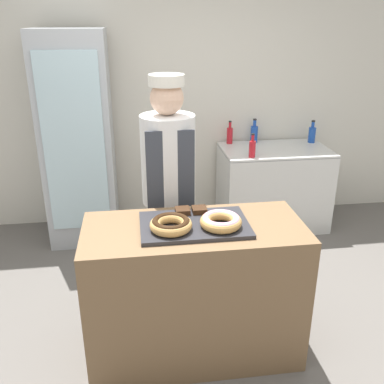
{
  "coord_description": "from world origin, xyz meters",
  "views": [
    {
      "loc": [
        -0.32,
        -2.22,
        2.04
      ],
      "look_at": [
        0.0,
        0.1,
        1.08
      ],
      "focal_mm": 40.0,
      "sensor_mm": 36.0,
      "label": 1
    }
  ],
  "objects_px": {
    "serving_tray": "(194,225)",
    "brownie_back_right": "(199,210)",
    "brownie_back_left": "(183,211)",
    "bottle_blue_b": "(312,134)",
    "bottle_red_b": "(252,148)",
    "bottle_blue": "(254,133)",
    "donut_light_glaze": "(221,221)",
    "beverage_fridge": "(78,141)",
    "chest_freezer": "(273,187)",
    "donut_chocolate_glaze": "(171,224)",
    "bottle_red": "(230,135)",
    "baker_person": "(169,191)"
  },
  "relations": [
    {
      "from": "baker_person",
      "to": "bottle_red",
      "type": "xyz_separation_m",
      "value": [
        0.76,
        1.42,
        0.02
      ]
    },
    {
      "from": "brownie_back_left",
      "to": "donut_light_glaze",
      "type": "bearing_deg",
      "value": -47.29
    },
    {
      "from": "bottle_blue_b",
      "to": "baker_person",
      "type": "bearing_deg",
      "value": -140.35
    },
    {
      "from": "beverage_fridge",
      "to": "bottle_red_b",
      "type": "xyz_separation_m",
      "value": [
        1.6,
        -0.23,
        -0.07
      ]
    },
    {
      "from": "serving_tray",
      "to": "baker_person",
      "type": "relative_size",
      "value": 0.37
    },
    {
      "from": "serving_tray",
      "to": "bottle_blue",
      "type": "height_order",
      "value": "bottle_blue"
    },
    {
      "from": "chest_freezer",
      "to": "bottle_blue_b",
      "type": "height_order",
      "value": "bottle_blue_b"
    },
    {
      "from": "baker_person",
      "to": "brownie_back_right",
      "type": "bearing_deg",
      "value": -70.63
    },
    {
      "from": "donut_light_glaze",
      "to": "bottle_red_b",
      "type": "xyz_separation_m",
      "value": [
        0.62,
        1.57,
        -0.05
      ]
    },
    {
      "from": "serving_tray",
      "to": "donut_light_glaze",
      "type": "bearing_deg",
      "value": -24.89
    },
    {
      "from": "donut_chocolate_glaze",
      "to": "brownie_back_right",
      "type": "distance_m",
      "value": 0.29
    },
    {
      "from": "serving_tray",
      "to": "beverage_fridge",
      "type": "relative_size",
      "value": 0.32
    },
    {
      "from": "donut_light_glaze",
      "to": "beverage_fridge",
      "type": "distance_m",
      "value": 2.05
    },
    {
      "from": "bottle_red",
      "to": "bottle_red_b",
      "type": "bearing_deg",
      "value": -78.05
    },
    {
      "from": "donut_light_glaze",
      "to": "brownie_back_left",
      "type": "bearing_deg",
      "value": 132.71
    },
    {
      "from": "brownie_back_left",
      "to": "brownie_back_right",
      "type": "bearing_deg",
      "value": 0.0
    },
    {
      "from": "donut_light_glaze",
      "to": "bottle_blue",
      "type": "xyz_separation_m",
      "value": [
        0.78,
        2.08,
        -0.04
      ]
    },
    {
      "from": "bottle_red_b",
      "to": "bottle_blue",
      "type": "xyz_separation_m",
      "value": [
        0.16,
        0.51,
        0.01
      ]
    },
    {
      "from": "serving_tray",
      "to": "bottle_red_b",
      "type": "distance_m",
      "value": 1.68
    },
    {
      "from": "brownie_back_right",
      "to": "bottle_red_b",
      "type": "height_order",
      "value": "bottle_red_b"
    },
    {
      "from": "bottle_blue",
      "to": "bottle_red_b",
      "type": "bearing_deg",
      "value": -107.43
    },
    {
      "from": "serving_tray",
      "to": "chest_freezer",
      "type": "relative_size",
      "value": 0.59
    },
    {
      "from": "brownie_back_left",
      "to": "chest_freezer",
      "type": "bearing_deg",
      "value": 54.81
    },
    {
      "from": "chest_freezer",
      "to": "bottle_red",
      "type": "bearing_deg",
      "value": 148.52
    },
    {
      "from": "donut_chocolate_glaze",
      "to": "bottle_red",
      "type": "distance_m",
      "value": 2.21
    },
    {
      "from": "bottle_blue",
      "to": "beverage_fridge",
      "type": "bearing_deg",
      "value": -171.14
    },
    {
      "from": "brownie_back_left",
      "to": "bottle_blue_b",
      "type": "relative_size",
      "value": 0.38
    },
    {
      "from": "bottle_red",
      "to": "brownie_back_left",
      "type": "bearing_deg",
      "value": -111.03
    },
    {
      "from": "beverage_fridge",
      "to": "bottle_red",
      "type": "relative_size",
      "value": 8.32
    },
    {
      "from": "bottle_red_b",
      "to": "bottle_blue",
      "type": "bearing_deg",
      "value": 72.57
    },
    {
      "from": "beverage_fridge",
      "to": "donut_chocolate_glaze",
      "type": "bearing_deg",
      "value": -68.91
    },
    {
      "from": "baker_person",
      "to": "chest_freezer",
      "type": "bearing_deg",
      "value": 44.87
    },
    {
      "from": "brownie_back_left",
      "to": "bottle_red",
      "type": "xyz_separation_m",
      "value": [
        0.71,
        1.85,
        -0.02
      ]
    },
    {
      "from": "donut_light_glaze",
      "to": "bottle_red",
      "type": "xyz_separation_m",
      "value": [
        0.52,
        2.06,
        -0.04
      ]
    },
    {
      "from": "donut_chocolate_glaze",
      "to": "donut_light_glaze",
      "type": "xyz_separation_m",
      "value": [
        0.29,
        0.0,
        0.0
      ]
    },
    {
      "from": "serving_tray",
      "to": "brownie_back_right",
      "type": "relative_size",
      "value": 7.2
    },
    {
      "from": "donut_chocolate_glaze",
      "to": "chest_freezer",
      "type": "relative_size",
      "value": 0.23
    },
    {
      "from": "donut_light_glaze",
      "to": "chest_freezer",
      "type": "bearing_deg",
      "value": 62.79
    },
    {
      "from": "bottle_red_b",
      "to": "bottle_blue_b",
      "type": "distance_m",
      "value": 0.86
    },
    {
      "from": "brownie_back_right",
      "to": "bottle_blue",
      "type": "height_order",
      "value": "bottle_blue"
    },
    {
      "from": "baker_person",
      "to": "bottle_red",
      "type": "distance_m",
      "value": 1.61
    },
    {
      "from": "chest_freezer",
      "to": "donut_chocolate_glaze",
      "type": "bearing_deg",
      "value": -123.94
    },
    {
      "from": "beverage_fridge",
      "to": "chest_freezer",
      "type": "distance_m",
      "value": 1.99
    },
    {
      "from": "serving_tray",
      "to": "brownie_back_left",
      "type": "distance_m",
      "value": 0.16
    },
    {
      "from": "donut_light_glaze",
      "to": "brownie_back_left",
      "type": "xyz_separation_m",
      "value": [
        -0.2,
        0.21,
        -0.02
      ]
    },
    {
      "from": "bottle_blue_b",
      "to": "beverage_fridge",
      "type": "bearing_deg",
      "value": -175.63
    },
    {
      "from": "donut_chocolate_glaze",
      "to": "baker_person",
      "type": "distance_m",
      "value": 0.65
    },
    {
      "from": "donut_light_glaze",
      "to": "beverage_fridge",
      "type": "xyz_separation_m",
      "value": [
        -0.98,
        1.8,
        0.02
      ]
    },
    {
      "from": "brownie_back_right",
      "to": "chest_freezer",
      "type": "distance_m",
      "value": 1.97
    },
    {
      "from": "donut_chocolate_glaze",
      "to": "bottle_red",
      "type": "relative_size",
      "value": 1.02
    }
  ]
}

